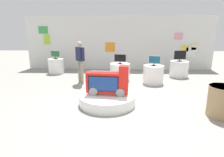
# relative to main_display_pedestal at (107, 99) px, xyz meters

# --- Properties ---
(ground_plane) EXTENTS (30.00, 30.00, 0.00)m
(ground_plane) POSITION_rel_main_display_pedestal_xyz_m (0.36, -0.33, -0.14)
(ground_plane) COLOR gray
(back_wall_display) EXTENTS (10.04, 0.13, 2.85)m
(back_wall_display) POSITION_rel_main_display_pedestal_xyz_m (0.37, 5.06, 1.28)
(back_wall_display) COLOR silver
(back_wall_display) RESTS_ON ground
(main_display_pedestal) EXTENTS (1.62, 1.62, 0.29)m
(main_display_pedestal) POSITION_rel_main_display_pedestal_xyz_m (0.00, 0.00, 0.00)
(main_display_pedestal) COLOR white
(main_display_pedestal) RESTS_ON ground
(novelty_firetruck_tv) EXTENTS (1.20, 0.43, 0.85)m
(novelty_firetruck_tv) POSITION_rel_main_display_pedestal_xyz_m (0.02, -0.01, 0.49)
(novelty_firetruck_tv) COLOR gray
(novelty_firetruck_tv) RESTS_ON main_display_pedestal
(display_pedestal_left_rear) EXTENTS (0.81, 0.81, 0.72)m
(display_pedestal_left_rear) POSITION_rel_main_display_pedestal_xyz_m (1.71, 2.25, 0.22)
(display_pedestal_left_rear) COLOR white
(display_pedestal_left_rear) RESTS_ON ground
(tv_on_left_rear) EXTENTS (0.45, 0.19, 0.39)m
(tv_on_left_rear) POSITION_rel_main_display_pedestal_xyz_m (1.71, 2.25, 0.79)
(tv_on_left_rear) COLOR black
(tv_on_left_rear) RESTS_ON display_pedestal_left_rear
(display_pedestal_center_rear) EXTENTS (0.85, 0.85, 0.72)m
(display_pedestal_center_rear) POSITION_rel_main_display_pedestal_xyz_m (0.38, 2.67, 0.22)
(display_pedestal_center_rear) COLOR white
(display_pedestal_center_rear) RESTS_ON ground
(tv_on_center_rear) EXTENTS (0.47, 0.17, 0.38)m
(tv_on_center_rear) POSITION_rel_main_display_pedestal_xyz_m (0.38, 2.66, 0.79)
(tv_on_center_rear) COLOR black
(tv_on_center_rear) RESTS_ON display_pedestal_center_rear
(display_pedestal_right_rear) EXTENTS (0.75, 0.75, 0.72)m
(display_pedestal_right_rear) POSITION_rel_main_display_pedestal_xyz_m (-2.79, 3.92, 0.22)
(display_pedestal_right_rear) COLOR white
(display_pedestal_right_rear) RESTS_ON ground
(tv_on_right_rear) EXTENTS (0.48, 0.22, 0.41)m
(tv_on_right_rear) POSITION_rel_main_display_pedestal_xyz_m (-2.79, 3.91, 0.80)
(tv_on_right_rear) COLOR black
(tv_on_right_rear) RESTS_ON display_pedestal_right_rear
(display_pedestal_far_right) EXTENTS (0.83, 0.83, 0.72)m
(display_pedestal_far_right) POSITION_rel_main_display_pedestal_xyz_m (3.09, 3.41, 0.22)
(display_pedestal_far_right) COLOR white
(display_pedestal_far_right) RESTS_ON ground
(tv_on_far_right) EXTENTS (0.57, 0.22, 0.48)m
(tv_on_far_right) POSITION_rel_main_display_pedestal_xyz_m (3.09, 3.41, 0.84)
(tv_on_far_right) COLOR black
(tv_on_far_right) RESTS_ON display_pedestal_far_right
(side_table_round) EXTENTS (0.72, 0.72, 0.77)m
(side_table_round) POSITION_rel_main_display_pedestal_xyz_m (2.86, -0.69, 0.25)
(side_table_round) COLOR #9E7F56
(side_table_round) RESTS_ON ground
(shopper_browsing_near_truck) EXTENTS (0.39, 0.45, 1.68)m
(shopper_browsing_near_truck) POSITION_rel_main_display_pedestal_xyz_m (-1.19, 2.12, 0.84)
(shopper_browsing_near_truck) COLOR gray
(shopper_browsing_near_truck) RESTS_ON ground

